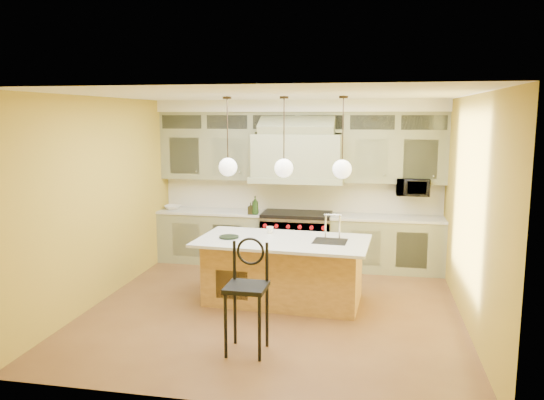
% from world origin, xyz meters
% --- Properties ---
extents(floor, '(5.00, 5.00, 0.00)m').
position_xyz_m(floor, '(0.00, 0.00, 0.00)').
color(floor, brown).
rests_on(floor, ground).
extents(ceiling, '(5.00, 5.00, 0.00)m').
position_xyz_m(ceiling, '(0.00, 0.00, 2.90)').
color(ceiling, white).
rests_on(ceiling, wall_back).
extents(wall_back, '(5.00, 0.00, 5.00)m').
position_xyz_m(wall_back, '(0.00, 2.50, 1.45)').
color(wall_back, '#B29531').
rests_on(wall_back, ground).
extents(wall_front, '(5.00, 0.00, 5.00)m').
position_xyz_m(wall_front, '(0.00, -2.50, 1.45)').
color(wall_front, '#B29531').
rests_on(wall_front, ground).
extents(wall_left, '(0.00, 5.00, 5.00)m').
position_xyz_m(wall_left, '(-2.50, 0.00, 1.45)').
color(wall_left, '#B29531').
rests_on(wall_left, ground).
extents(wall_right, '(0.00, 5.00, 5.00)m').
position_xyz_m(wall_right, '(2.50, 0.00, 1.45)').
color(wall_right, '#B29531').
rests_on(wall_right, ground).
extents(back_cabinetry, '(5.00, 0.77, 2.90)m').
position_xyz_m(back_cabinetry, '(0.00, 2.23, 1.43)').
color(back_cabinetry, gray).
rests_on(back_cabinetry, floor).
extents(range, '(1.20, 0.74, 0.96)m').
position_xyz_m(range, '(0.00, 2.14, 0.49)').
color(range, silver).
rests_on(range, floor).
extents(kitchen_island, '(2.46, 1.41, 1.35)m').
position_xyz_m(kitchen_island, '(0.08, 0.31, 0.47)').
color(kitchen_island, olive).
rests_on(kitchen_island, floor).
extents(counter_stool, '(0.45, 0.45, 1.28)m').
position_xyz_m(counter_stool, '(-0.05, -1.37, 0.74)').
color(counter_stool, black).
rests_on(counter_stool, floor).
extents(microwave, '(0.54, 0.37, 0.30)m').
position_xyz_m(microwave, '(1.95, 2.25, 1.45)').
color(microwave, black).
rests_on(microwave, back_cabinetry).
extents(oil_bottle_a, '(0.13, 0.13, 0.32)m').
position_xyz_m(oil_bottle_a, '(-0.70, 1.92, 1.10)').
color(oil_bottle_a, black).
rests_on(oil_bottle_a, back_cabinetry).
extents(oil_bottle_b, '(0.10, 0.10, 0.21)m').
position_xyz_m(oil_bottle_b, '(-0.78, 1.92, 1.04)').
color(oil_bottle_b, black).
rests_on(oil_bottle_b, back_cabinetry).
extents(fruit_bowl, '(0.32, 0.32, 0.07)m').
position_xyz_m(fruit_bowl, '(-2.30, 2.15, 0.98)').
color(fruit_bowl, white).
rests_on(fruit_bowl, back_cabinetry).
extents(cup, '(0.11, 0.11, 0.10)m').
position_xyz_m(cup, '(-0.18, 0.61, 0.97)').
color(cup, white).
rests_on(cup, kitchen_island).
extents(pendant_left, '(0.26, 0.26, 1.11)m').
position_xyz_m(pendant_left, '(-0.73, 0.31, 1.95)').
color(pendant_left, '#2D2319').
rests_on(pendant_left, ceiling).
extents(pendant_center, '(0.26, 0.26, 1.11)m').
position_xyz_m(pendant_center, '(0.07, 0.31, 1.95)').
color(pendant_center, '#2D2319').
rests_on(pendant_center, ceiling).
extents(pendant_right, '(0.26, 0.26, 1.11)m').
position_xyz_m(pendant_right, '(0.87, 0.31, 1.95)').
color(pendant_right, '#2D2319').
rests_on(pendant_right, ceiling).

